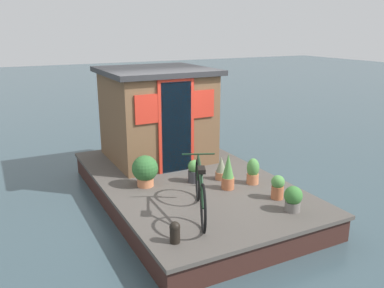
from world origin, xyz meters
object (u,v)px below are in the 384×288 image
at_px(bicycle, 200,191).
at_px(potted_plant_rosemary, 278,187).
at_px(mooring_bollard, 175,231).
at_px(houseboat_cabin, 157,114).
at_px(potted_plant_mint, 221,169).
at_px(potted_plant_basil, 293,198).
at_px(potted_plant_thyme, 194,171).
at_px(potted_plant_sage, 228,172).
at_px(potted_plant_ivy, 145,170).
at_px(potted_plant_fern, 253,171).

xyz_separation_m(bicycle, potted_plant_rosemary, (-0.07, -1.36, -0.17)).
bearing_deg(mooring_bollard, houseboat_cabin, -19.04).
bearing_deg(potted_plant_rosemary, potted_plant_mint, 17.27).
height_order(potted_plant_basil, potted_plant_mint, potted_plant_mint).
bearing_deg(potted_plant_rosemary, potted_plant_thyme, 33.91).
xyz_separation_m(bicycle, potted_plant_sage, (0.64, -0.88, -0.08)).
xyz_separation_m(potted_plant_mint, potted_plant_thyme, (0.11, 0.49, 0.00)).
distance_m(houseboat_cabin, potted_plant_thyme, 1.75).
bearing_deg(houseboat_cabin, potted_plant_ivy, 149.72).
bearing_deg(houseboat_cabin, bicycle, 170.13).
xyz_separation_m(potted_plant_ivy, potted_plant_thyme, (-0.21, -0.84, -0.09)).
bearing_deg(mooring_bollard, potted_plant_rosemary, -76.27).
bearing_deg(potted_plant_ivy, potted_plant_mint, -103.62).
bearing_deg(bicycle, houseboat_cabin, -9.87).
distance_m(potted_plant_ivy, mooring_bollard, 2.00).
relative_size(houseboat_cabin, potted_plant_sage, 3.41).
distance_m(bicycle, potted_plant_sage, 1.09).
distance_m(potted_plant_rosemary, mooring_bollard, 2.09).
bearing_deg(houseboat_cabin, potted_plant_sage, -169.40).
xyz_separation_m(houseboat_cabin, mooring_bollard, (-3.33, 1.15, -0.79)).
bearing_deg(potted_plant_ivy, houseboat_cabin, -30.28).
distance_m(potted_plant_basil, potted_plant_rosemary, 0.47).
bearing_deg(bicycle, potted_plant_rosemary, -92.80).
distance_m(bicycle, potted_plant_mint, 1.48).
xyz_separation_m(potted_plant_mint, potted_plant_sage, (-0.43, 0.13, 0.09)).
bearing_deg(potted_plant_ivy, potted_plant_fern, -113.72).
relative_size(potted_plant_basil, potted_plant_thyme, 0.96).
relative_size(potted_plant_fern, potted_plant_thyme, 1.14).
height_order(potted_plant_basil, potted_plant_thyme, potted_plant_thyme).
bearing_deg(mooring_bollard, potted_plant_basil, -89.05).
xyz_separation_m(potted_plant_mint, mooring_bollard, (-1.64, 1.68, -0.05)).
height_order(bicycle, potted_plant_sage, bicycle).
relative_size(houseboat_cabin, potted_plant_mint, 5.00).
distance_m(potted_plant_ivy, potted_plant_thyme, 0.87).
bearing_deg(bicycle, potted_plant_thyme, -23.86).
xyz_separation_m(potted_plant_thyme, mooring_bollard, (-1.75, 1.19, -0.05)).
distance_m(potted_plant_ivy, potted_plant_sage, 1.42).
bearing_deg(potted_plant_fern, potted_plant_basil, 174.38).
xyz_separation_m(houseboat_cabin, potted_plant_thyme, (-1.59, -0.04, -0.74)).
relative_size(bicycle, potted_plant_mint, 3.70).
height_order(potted_plant_basil, potted_plant_ivy, potted_plant_ivy).
bearing_deg(bicycle, potted_plant_basil, -112.59).
height_order(potted_plant_rosemary, mooring_bollard, potted_plant_rosemary).
xyz_separation_m(potted_plant_ivy, potted_plant_mint, (-0.32, -1.33, -0.09)).
bearing_deg(mooring_bollard, potted_plant_sage, -52.05).
distance_m(potted_plant_basil, potted_plant_thyme, 1.87).
xyz_separation_m(houseboat_cabin, bicycle, (-2.77, 0.48, -0.57)).
bearing_deg(potted_plant_thyme, bicycle, 156.14).
height_order(houseboat_cabin, potted_plant_basil, houseboat_cabin).
height_order(potted_plant_mint, potted_plant_sage, potted_plant_sage).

